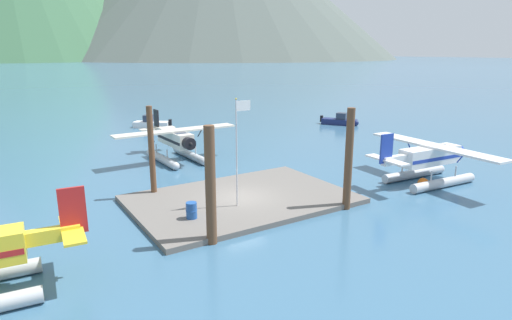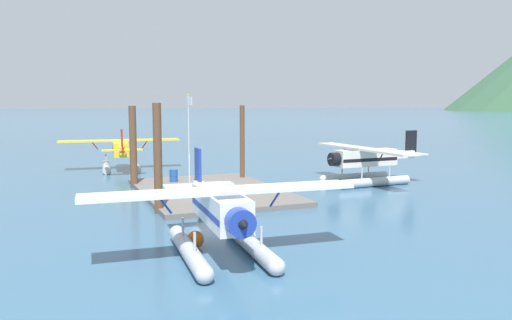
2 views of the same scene
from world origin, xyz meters
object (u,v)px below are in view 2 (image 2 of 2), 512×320
Objects in this scene: flagpole at (189,130)px; fuel_drum at (174,176)px; mooring_buoy at (195,240)px; seaplane_white_stbd_aft at (221,216)px; seaplane_cream_bow_centre at (365,163)px; seaplane_yellow_port_aft at (120,152)px.

fuel_drum is at bearing -173.11° from flagpole.
fuel_drum reaches higher than mooring_buoy.
mooring_buoy is at bearing -155.04° from seaplane_white_stbd_aft.
fuel_drum is (-3.13, -0.38, -3.40)m from flagpole.
fuel_drum is at bearing -108.55° from seaplane_cream_bow_centre.
flagpole is 13.40m from mooring_buoy.
flagpole is at bearing 170.14° from seaplane_white_stbd_aft.
seaplane_yellow_port_aft reaches higher than mooring_buoy.
seaplane_white_stbd_aft is 1.00× the size of seaplane_cream_bow_centre.
seaplane_white_stbd_aft is at bearing 0.79° from seaplane_yellow_port_aft.
fuel_drum is at bearing 170.26° from mooring_buoy.
fuel_drum is 1.23× the size of mooring_buoy.
seaplane_white_stbd_aft is (17.01, -2.03, 0.84)m from fuel_drum.
mooring_buoy is at bearing -0.59° from seaplane_yellow_port_aft.
seaplane_yellow_port_aft is at bearing -166.87° from fuel_drum.
seaplane_white_stbd_aft is at bearing -9.86° from flagpole.
flagpole is at bearing 6.89° from fuel_drum.
seaplane_cream_bow_centre reaches higher than mooring_buoy.
fuel_drum is 0.08× the size of seaplane_yellow_port_aft.
seaplane_cream_bow_centre is at bearing 125.11° from mooring_buoy.
seaplane_cream_bow_centre is (-12.57, 15.25, 0.00)m from seaplane_white_stbd_aft.
seaplane_yellow_port_aft is at bearing -133.40° from seaplane_cream_bow_centre.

